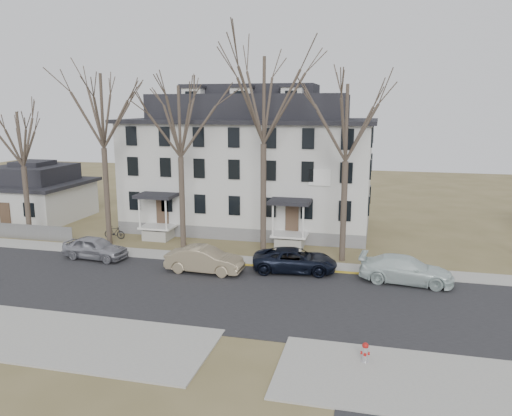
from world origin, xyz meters
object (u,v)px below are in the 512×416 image
(tree_mid_right, at_px, (347,117))
(car_navy, at_px, (295,261))
(small_house, at_px, (35,195))
(bicycle_right, at_px, (115,233))
(car_tan, at_px, (205,260))
(bicycle_left, at_px, (159,234))
(tree_bungalow, at_px, (21,135))
(car_silver, at_px, (95,248))
(fire_hydrant, at_px, (365,353))
(tree_center, at_px, (264,94))
(boarding_house, at_px, (250,165))
(tree_mid_left, at_px, (180,116))
(car_white, at_px, (406,270))
(tree_far_left, at_px, (101,106))

(tree_mid_right, xyz_separation_m, car_navy, (-2.73, -3.10, -8.87))
(small_house, height_order, bicycle_right, small_house)
(small_house, height_order, car_tan, small_house)
(tree_mid_right, relative_size, bicycle_left, 7.34)
(bicycle_right, bearing_deg, tree_bungalow, 98.51)
(car_silver, relative_size, car_navy, 0.86)
(fire_hydrant, bearing_deg, car_tan, 137.86)
(car_silver, xyz_separation_m, car_navy, (13.71, 0.59, -0.04))
(tree_center, xyz_separation_m, tree_bungalow, (-19.00, 0.00, -2.97))
(tree_mid_right, distance_m, bicycle_right, 20.06)
(boarding_house, xyz_separation_m, tree_mid_left, (-3.00, -8.15, 4.22))
(car_tan, bearing_deg, car_silver, 85.32)
(tree_bungalow, distance_m, bicycle_right, 10.21)
(car_navy, bearing_deg, car_white, -100.79)
(tree_far_left, distance_m, tree_center, 12.02)
(tree_bungalow, bearing_deg, boarding_house, 27.01)
(car_white, xyz_separation_m, fire_hydrant, (-2.07, -10.21, -0.33))
(tree_center, distance_m, car_white, 14.44)
(tree_mid_right, xyz_separation_m, car_white, (3.98, -3.55, -8.82))
(tree_mid_right, distance_m, car_silver, 19.02)
(tree_far_left, relative_size, car_navy, 2.60)
(small_house, bearing_deg, bicycle_left, -16.70)
(tree_center, distance_m, bicycle_left, 13.97)
(boarding_house, distance_m, tree_bungalow, 18.17)
(small_house, height_order, car_navy, small_house)
(tree_mid_left, height_order, car_tan, tree_mid_left)
(boarding_house, relative_size, tree_bungalow, 1.93)
(small_house, xyz_separation_m, car_white, (32.48, -9.74, -1.46))
(car_silver, bearing_deg, tree_mid_left, -47.81)
(tree_mid_left, distance_m, tree_center, 6.18)
(boarding_house, bearing_deg, car_silver, -123.85)
(bicycle_left, bearing_deg, tree_mid_left, -98.99)
(tree_center, xyz_separation_m, bicycle_left, (-8.86, 1.95, -10.63))
(fire_hydrant, bearing_deg, tree_bungalow, 152.48)
(car_tan, xyz_separation_m, fire_hydrant, (10.14, -9.18, -0.35))
(car_navy, bearing_deg, tree_mid_right, -48.41)
(bicycle_right, bearing_deg, small_house, 62.63)
(tree_mid_right, bearing_deg, fire_hydrant, -82.09)
(tree_mid_left, bearing_deg, car_tan, -54.51)
(fire_hydrant, bearing_deg, car_navy, 113.54)
(boarding_house, height_order, car_white, boarding_house)
(boarding_house, relative_size, bicycle_right, 12.20)
(car_white, bearing_deg, bicycle_right, 82.81)
(tree_mid_right, relative_size, bicycle_right, 7.47)
(bicycle_right, height_order, fire_hydrant, bicycle_right)
(small_house, relative_size, tree_center, 0.59)
(fire_hydrant, bearing_deg, tree_far_left, 144.67)
(tree_mid_left, relative_size, car_tan, 2.61)
(small_house, distance_m, car_tan, 23.00)
(boarding_house, bearing_deg, tree_mid_left, -110.20)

